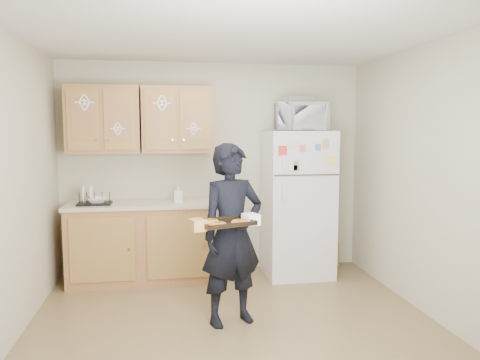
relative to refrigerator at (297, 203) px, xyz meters
name	(u,v)px	position (x,y,z in m)	size (l,w,h in m)	color
floor	(236,329)	(-0.95, -1.43, -0.85)	(3.60, 3.60, 0.00)	brown
ceiling	(236,32)	(-0.95, -1.43, 1.65)	(3.60, 3.60, 0.00)	silver
wall_back	(213,168)	(-0.95, 0.37, 0.40)	(3.60, 0.04, 2.50)	#B6AF93
wall_front	(295,231)	(-0.95, -3.23, 0.40)	(3.60, 0.04, 2.50)	#B6AF93
wall_left	(6,190)	(-2.75, -1.43, 0.40)	(0.04, 3.60, 2.50)	#B6AF93
wall_right	(434,182)	(0.85, -1.43, 0.40)	(0.04, 3.60, 2.50)	#B6AF93
refrigerator	(297,203)	(0.00, 0.00, 0.00)	(0.75, 0.70, 1.70)	silver
base_cabinet	(142,243)	(-1.80, 0.05, -0.42)	(1.60, 0.60, 0.86)	brown
countertop	(141,204)	(-1.80, 0.05, 0.03)	(1.64, 0.64, 0.04)	#BAAF8F
upper_cab_left	(104,120)	(-2.20, 0.18, 0.98)	(0.80, 0.33, 0.75)	brown
upper_cab_right	(177,120)	(-1.38, 0.18, 0.98)	(0.80, 0.33, 0.75)	brown
cereal_box	(331,254)	(0.52, 0.24, -0.69)	(0.20, 0.07, 0.32)	gold
person	(232,234)	(-0.96, -1.28, -0.05)	(0.58, 0.38, 1.60)	black
baking_tray	(225,223)	(-1.06, -1.56, 0.11)	(0.43, 0.31, 0.04)	black
pizza_front_left	(218,224)	(-1.13, -1.66, 0.13)	(0.14, 0.14, 0.02)	orange
pizza_front_right	(240,222)	(-0.94, -1.60, 0.13)	(0.14, 0.14, 0.02)	orange
pizza_back_left	(210,221)	(-1.18, -1.53, 0.13)	(0.14, 0.14, 0.02)	orange
microwave	(301,117)	(0.02, -0.05, 1.01)	(0.58, 0.39, 0.32)	silver
foil_pan	(299,100)	(0.00, -0.02, 1.20)	(0.30, 0.21, 0.06)	silver
dish_rack	(94,198)	(-2.30, -0.01, 0.12)	(0.36, 0.27, 0.14)	black
bowl	(97,200)	(-2.27, -0.01, 0.10)	(0.24, 0.24, 0.06)	white
soap_bottle	(178,194)	(-1.39, -0.03, 0.15)	(0.09, 0.09, 0.20)	silver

